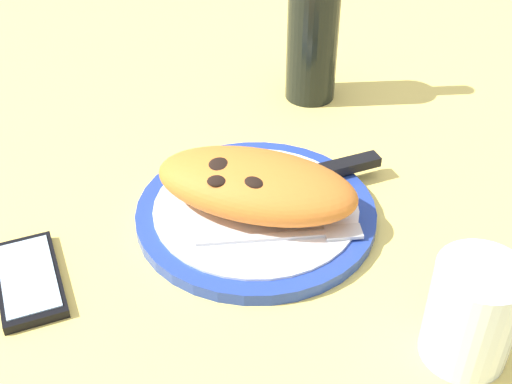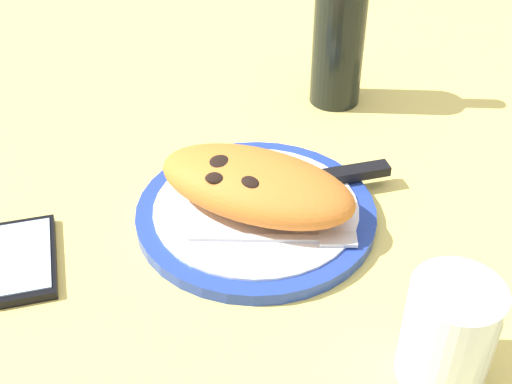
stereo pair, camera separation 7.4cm
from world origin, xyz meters
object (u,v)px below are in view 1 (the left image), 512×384
water_glass (470,318)px  knife (319,173)px  plate (256,212)px  calzone (253,186)px  smartphone (29,279)px  fork (295,235)px  wine_bottle (313,29)px

water_glass → knife: bearing=119.5°
plate → calzone: (-0.35, -0.24, 3.93)cm
smartphone → water_glass: size_ratio=1.36×
fork → smartphone: (-26.56, -7.36, -1.39)cm
smartphone → water_glass: 42.79cm
plate → knife: size_ratio=1.28×
calzone → wine_bottle: 29.92cm
knife → calzone: bearing=-138.7°
smartphone → wine_bottle: size_ratio=0.52×
calzone → smartphone: calzone is taller
calzone → smartphone: 25.10cm
smartphone → calzone: bearing=28.9°
plate → fork: 6.72cm
fork → wine_bottle: size_ratio=0.66×
water_glass → wine_bottle: size_ratio=0.38×
smartphone → fork: bearing=15.5°
plate → knife: 9.46cm
plate → fork: bearing=-46.7°
plate → smartphone: 25.16cm
smartphone → water_glass: (42.32, -5.08, 3.83)cm
plate → wine_bottle: bearing=79.3°
knife → wine_bottle: size_ratio=0.79×
calzone → water_glass: water_glass is taller
plate → water_glass: size_ratio=2.64×
fork → plate: bearing=133.3°
smartphone → plate: bearing=29.0°
plate → wine_bottle: 30.62cm
smartphone → water_glass: water_glass is taller
plate → calzone: calzone is taller
calzone → knife: bearing=41.3°
plate → wine_bottle: size_ratio=1.01×
knife → water_glass: bearing=-60.5°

